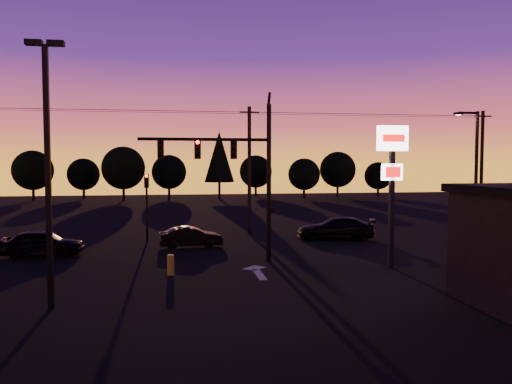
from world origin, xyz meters
TOP-DOWN VIEW (x-y plane):
  - ground at (0.00, 0.00)m, footprint 120.00×120.00m
  - lane_arrow at (0.50, 1.67)m, footprint 1.20×3.10m
  - traffic_signal_mast at (-0.10, 3.99)m, footprint 6.79×0.52m
  - secondary_signal at (-5.00, 11.49)m, footprint 0.30×0.31m
  - parking_lot_light at (-7.50, -3.00)m, footprint 1.25×0.30m
  - pylon_sign at (7.00, 1.50)m, footprint 1.50×0.28m
  - streetlight at (13.91, 5.50)m, footprint 1.55×0.35m
  - utility_pole_1 at (2.00, 14.00)m, footprint 1.40×0.26m
  - utility_pole_2 at (20.00, 14.00)m, footprint 1.40×0.26m
  - power_wires at (2.00, 14.00)m, footprint 36.00×1.22m
  - bollard at (-3.45, 1.53)m, footprint 0.31×0.31m
  - tree_0 at (-22.00, 50.00)m, footprint 5.36×5.36m
  - tree_1 at (-16.00, 53.00)m, footprint 4.54×4.54m
  - tree_2 at (-10.00, 48.00)m, footprint 5.77×5.78m
  - tree_3 at (-4.00, 52.00)m, footprint 4.95×4.95m
  - tree_4 at (3.00, 49.00)m, footprint 4.18×4.18m
  - tree_5 at (9.00, 54.00)m, footprint 4.95×4.95m
  - tree_6 at (15.00, 48.00)m, footprint 4.54×4.54m
  - tree_7 at (21.00, 51.00)m, footprint 5.36×5.36m
  - tree_8 at (27.00, 50.00)m, footprint 4.12×4.12m
  - car_left at (-10.29, 7.20)m, footprint 4.31×1.83m
  - car_mid at (-2.31, 8.91)m, footprint 3.81×1.57m
  - car_right at (7.25, 10.46)m, footprint 5.42×3.50m

SIDE VIEW (x-z plane):
  - ground at x=0.00m, z-range 0.00..0.00m
  - lane_arrow at x=0.50m, z-range 0.00..0.01m
  - bollard at x=-3.45m, z-range 0.00..0.92m
  - car_mid at x=-2.31m, z-range 0.00..1.23m
  - car_left at x=-10.29m, z-range 0.00..1.45m
  - car_right at x=7.25m, z-range 0.00..1.46m
  - secondary_signal at x=-5.00m, z-range 0.69..5.04m
  - tree_8 at x=27.00m, z-range 0.53..5.71m
  - tree_1 at x=-16.00m, z-range 0.58..6.29m
  - tree_6 at x=15.00m, z-range 0.58..6.29m
  - tree_3 at x=-4.00m, z-range 0.63..6.86m
  - tree_5 at x=9.00m, z-range 0.63..6.86m
  - tree_0 at x=-22.00m, z-range 0.69..7.43m
  - tree_7 at x=21.00m, z-range 0.69..7.43m
  - tree_2 at x=-10.00m, z-range 0.74..8.00m
  - streetlight at x=13.91m, z-range 0.42..8.42m
  - utility_pole_1 at x=2.00m, z-range 0.09..9.09m
  - utility_pole_2 at x=20.00m, z-range 0.09..9.09m
  - pylon_sign at x=7.00m, z-range 1.51..8.31m
  - traffic_signal_mast at x=-0.10m, z-range 0.65..9.23m
  - parking_lot_light at x=-7.50m, z-range 0.70..9.84m
  - tree_4 at x=3.00m, z-range 1.18..10.68m
  - power_wires at x=2.00m, z-range 8.53..8.60m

